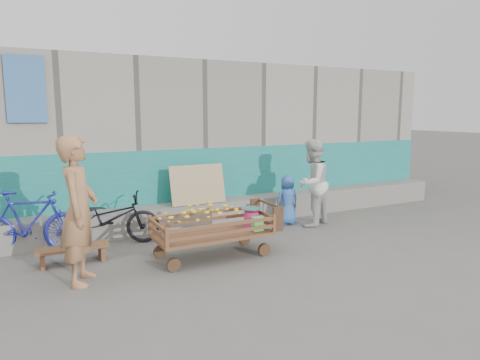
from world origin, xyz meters
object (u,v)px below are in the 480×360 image
vendor_man (79,211)px  bicycle_blue (29,223)px  bench (73,251)px  child (287,200)px  woman (312,183)px  banana_cart (210,222)px  bicycle_dark (110,218)px

vendor_man → bicycle_blue: size_ratio=1.13×
bicycle_blue → vendor_man: bearing=-145.3°
bench → child: child is taller
woman → vendor_man: bearing=-13.0°
banana_cart → vendor_man: vendor_man is taller
child → bicycle_blue: 4.29m
bench → child: size_ratio=1.04×
woman → bicycle_dark: 3.55m
banana_cart → vendor_man: size_ratio=1.00×
child → woman: bearing=146.3°
bench → woman: woman is taller
woman → child: (-0.35, 0.25, -0.33)m
bench → vendor_man: 1.05m
bench → woman: size_ratio=0.60×
banana_cart → woman: woman is taller
bench → bicycle_dark: (0.64, 0.70, 0.23)m
vendor_man → bicycle_blue: (-0.53, 1.46, -0.42)m
banana_cart → bicycle_dark: bicycle_dark is taller
banana_cart → woman: (2.35, 0.78, 0.27)m
child → vendor_man: bearing=19.2°
banana_cart → bicycle_blue: 2.64m
banana_cart → child: 2.25m
banana_cart → bicycle_blue: size_ratio=1.14×
banana_cart → woman: bearing=18.3°
woman → bicycle_dark: bearing=-34.5°
vendor_man → bicycle_blue: vendor_man is taller
woman → bicycle_blue: woman is taller
banana_cart → woman: 2.49m
vendor_man → woman: 4.20m
child → bicycle_blue: bearing=-2.0°
bicycle_dark → bicycle_blue: bicycle_blue is taller
bench → child: (3.78, 0.39, 0.28)m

